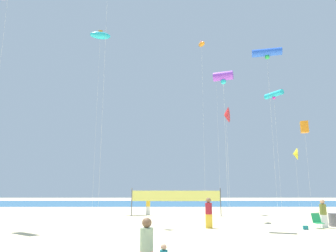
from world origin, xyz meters
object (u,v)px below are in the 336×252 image
at_px(kite_blue_tube, 267,53).
at_px(kite_red_delta, 226,115).
at_px(kite_cyan_tube, 274,95).
at_px(beachgoer_maroon_shirt, 209,212).
at_px(kite_orange_inflatable, 202,45).
at_px(volleyball_net, 176,197).
at_px(kite_orange_box, 304,127).
at_px(folding_beach_chair, 317,220).
at_px(kite_cyan_inflatable, 100,36).
at_px(trash_barrel, 334,220).
at_px(kite_violet_tube, 223,77).
at_px(beachgoer_mustard_shirt, 148,205).
at_px(mother_figure, 147,246).
at_px(beach_handbag, 306,228).
at_px(kite_black_diamond, 217,84).
at_px(kite_yellow_delta, 295,154).
at_px(beachgoer_olive_shirt, 323,212).

distance_m(kite_blue_tube, kite_red_delta, 6.81).
bearing_deg(kite_cyan_tube, beachgoer_maroon_shirt, -124.33).
xyz_separation_m(kite_orange_inflatable, kite_red_delta, (0.83, -8.26, -10.23)).
relative_size(volleyball_net, kite_orange_box, 0.85).
xyz_separation_m(folding_beach_chair, volleyball_net, (-8.40, 8.28, 1.17)).
relative_size(kite_orange_inflatable, kite_red_delta, 2.15).
bearing_deg(beachgoer_maroon_shirt, volleyball_net, 72.04).
bearing_deg(kite_cyan_inflatable, beachgoer_maroon_shirt, -51.63).
bearing_deg(trash_barrel, kite_cyan_tube, 82.94).
height_order(kite_orange_inflatable, kite_violet_tube, kite_orange_inflatable).
distance_m(beachgoer_mustard_shirt, folding_beach_chair, 14.43).
distance_m(kite_orange_box, kite_blue_tube, 10.79).
relative_size(kite_violet_tube, kite_red_delta, 1.15).
relative_size(mother_figure, kite_violet_tube, 0.16).
bearing_deg(folding_beach_chair, kite_violet_tube, -147.11).
xyz_separation_m(folding_beach_chair, beach_handbag, (-1.03, -0.61, -0.35)).
height_order(kite_orange_box, kite_black_diamond, kite_black_diamond).
bearing_deg(kite_orange_inflatable, kite_black_diamond, 63.83).
distance_m(beachgoer_mustard_shirt, kite_cyan_inflatable, 19.99).
bearing_deg(kite_cyan_tube, volleyball_net, -151.99).
relative_size(kite_cyan_inflatable, kite_red_delta, 2.30).
relative_size(beach_handbag, kite_orange_inflatable, 0.02).
distance_m(folding_beach_chair, kite_orange_box, 15.83).
height_order(kite_orange_box, kite_orange_inflatable, kite_orange_inflatable).
height_order(beachgoer_maroon_shirt, folding_beach_chair, beachgoer_maroon_shirt).
height_order(mother_figure, kite_violet_tube, kite_violet_tube).
distance_m(beach_handbag, kite_orange_box, 16.86).
distance_m(trash_barrel, kite_orange_box, 14.71).
xyz_separation_m(mother_figure, kite_black_diamond, (6.95, 28.26, 14.60)).
bearing_deg(beach_handbag, kite_orange_inflatable, 107.60).
distance_m(kite_orange_inflatable, kite_yellow_delta, 16.82).
bearing_deg(kite_cyan_inflatable, trash_barrel, -33.36).
bearing_deg(volleyball_net, kite_orange_box, 16.38).
bearing_deg(kite_cyan_tube, mother_figure, -117.40).
height_order(kite_orange_inflatable, kite_yellow_delta, kite_orange_inflatable).
distance_m(folding_beach_chair, kite_black_diamond, 23.34).
bearing_deg(volleyball_net, folding_beach_chair, -44.61).
relative_size(kite_red_delta, kite_black_diamond, 0.55).
relative_size(kite_orange_box, kite_black_diamond, 0.58).
relative_size(volleyball_net, kite_red_delta, 0.90).
distance_m(beachgoer_mustard_shirt, beachgoer_maroon_shirt, 10.28).
bearing_deg(folding_beach_chair, beachgoer_mustard_shirt, 172.07).
bearing_deg(beachgoer_maroon_shirt, kite_yellow_delta, 22.43).
bearing_deg(beachgoer_maroon_shirt, kite_violet_tube, -33.14).
bearing_deg(kite_cyan_inflatable, mother_figure, -73.28).
height_order(mother_figure, folding_beach_chair, mother_figure).
bearing_deg(kite_cyan_tube, beachgoer_olive_shirt, -100.57).
distance_m(kite_cyan_inflatable, kite_blue_tube, 19.05).
height_order(trash_barrel, kite_cyan_inflatable, kite_cyan_inflatable).
height_order(folding_beach_chair, kite_yellow_delta, kite_yellow_delta).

